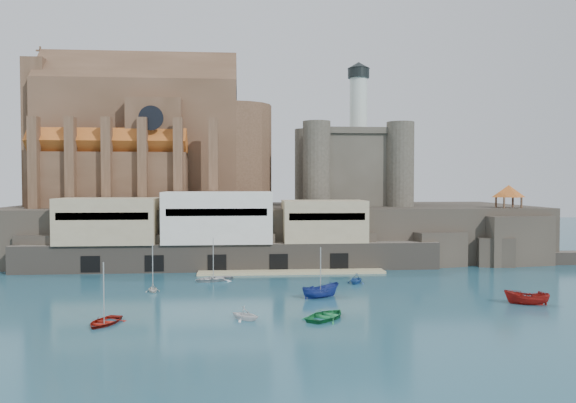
% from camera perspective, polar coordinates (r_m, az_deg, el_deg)
% --- Properties ---
extents(ground, '(300.00, 300.00, 0.00)m').
position_cam_1_polar(ground, '(73.18, 0.05, -9.55)').
color(ground, navy).
rests_on(ground, ground).
extents(promontory, '(100.00, 36.00, 10.00)m').
position_cam_1_polar(promontory, '(111.39, -1.72, -3.01)').
color(promontory, black).
rests_on(promontory, ground).
extents(quay, '(70.00, 12.00, 13.05)m').
position_cam_1_polar(quay, '(95.01, -7.25, -3.20)').
color(quay, '#62594F').
rests_on(quay, ground).
extents(church, '(47.00, 25.93, 30.51)m').
position_cam_1_polar(church, '(115.00, -13.85, 5.67)').
color(church, '#503625').
rests_on(church, promontory).
extents(castle_keep, '(21.20, 21.20, 29.30)m').
position_cam_1_polar(castle_keep, '(114.71, 6.39, 3.82)').
color(castle_keep, '#403C32').
rests_on(castle_keep, promontory).
extents(rock_outcrop, '(14.50, 10.50, 8.70)m').
position_cam_1_polar(rock_outcrop, '(108.96, 21.48, -3.74)').
color(rock_outcrop, black).
rests_on(rock_outcrop, ground).
extents(pavilion, '(6.40, 6.40, 5.40)m').
position_cam_1_polar(pavilion, '(108.60, 21.51, 0.85)').
color(pavilion, '#503625').
rests_on(pavilion, rock_outcrop).
extents(boat_0, '(3.82, 2.05, 5.13)m').
position_cam_1_polar(boat_0, '(62.18, -18.18, -11.73)').
color(boat_0, maroon).
rests_on(boat_0, ground).
extents(boat_1, '(3.19, 3.41, 3.39)m').
position_cam_1_polar(boat_1, '(61.10, -4.38, -11.88)').
color(boat_1, white).
rests_on(boat_1, ground).
extents(boat_2, '(2.74, 2.71, 5.38)m').
position_cam_1_polar(boat_2, '(72.25, 3.33, -9.71)').
color(boat_2, navy).
rests_on(boat_2, ground).
extents(boat_3, '(3.99, 3.65, 5.89)m').
position_cam_1_polar(boat_3, '(61.66, 3.96, -11.75)').
color(boat_3, '#1B7B3F').
rests_on(boat_3, ground).
extents(boat_4, '(2.67, 2.03, 2.75)m').
position_cam_1_polar(boat_4, '(77.82, -13.57, -8.91)').
color(boat_4, silver).
rests_on(boat_4, ground).
extents(boat_5, '(2.54, 2.51, 5.15)m').
position_cam_1_polar(boat_5, '(73.93, 23.08, -9.59)').
color(boat_5, maroon).
rests_on(boat_5, ground).
extents(boat_6, '(3.08, 4.28, 5.89)m').
position_cam_1_polar(boat_6, '(84.68, -7.59, -7.98)').
color(boat_6, silver).
rests_on(boat_6, ground).
extents(boat_7, '(3.46, 3.05, 3.42)m').
position_cam_1_polar(boat_7, '(82.53, 6.93, -8.24)').
color(boat_7, '#234F94').
rests_on(boat_7, ground).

